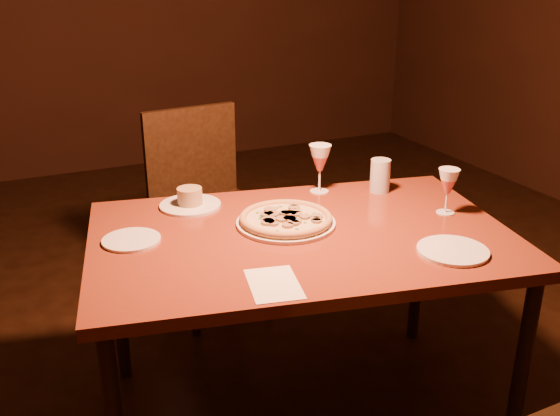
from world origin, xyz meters
name	(u,v)px	position (x,y,z in m)	size (l,w,h in m)	color
dining_table	(301,250)	(0.28, 0.12, 0.68)	(1.55, 1.16, 0.75)	maroon
chair_far	(205,200)	(0.25, 1.08, 0.54)	(0.51, 0.51, 0.96)	black
pizza_plate	(286,219)	(0.26, 0.21, 0.77)	(0.34, 0.34, 0.04)	white
ramekin_saucer	(190,201)	(0.01, 0.51, 0.77)	(0.23, 0.23, 0.07)	white
wine_glass_far	(320,169)	(0.52, 0.45, 0.85)	(0.09, 0.09, 0.19)	#BA514D
wine_glass_right	(447,191)	(0.83, 0.06, 0.83)	(0.08, 0.08, 0.17)	#BA514D
water_tumbler	(380,176)	(0.74, 0.35, 0.81)	(0.08, 0.08, 0.13)	silver
side_plate_left	(131,240)	(-0.25, 0.29, 0.75)	(0.19, 0.19, 0.01)	white
side_plate_near	(453,251)	(0.64, -0.21, 0.75)	(0.22, 0.22, 0.01)	white
menu_card	(274,284)	(0.05, -0.17, 0.75)	(0.14, 0.21, 0.00)	white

